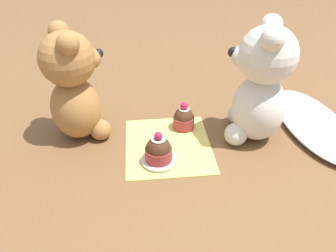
{
  "coord_description": "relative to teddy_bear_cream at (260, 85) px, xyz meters",
  "views": [
    {
      "loc": [
        0.6,
        -0.06,
        0.47
      ],
      "look_at": [
        0.0,
        0.0,
        0.06
      ],
      "focal_mm": 35.0,
      "sensor_mm": 36.0,
      "label": 1
    }
  ],
  "objects": [
    {
      "name": "teddy_bear_tan",
      "position": [
        -0.05,
        -0.41,
        -0.01
      ],
      "size": [
        0.16,
        0.15,
        0.27
      ],
      "rotation": [
        0.0,
        0.0,
        3.51
      ],
      "color": "#A3703D",
      "rests_on": "ground_plane"
    },
    {
      "name": "teddy_bear_cream",
      "position": [
        0.0,
        0.0,
        0.0
      ],
      "size": [
        0.17,
        0.16,
        0.28
      ],
      "rotation": [
        0.0,
        0.0,
        -0.33
      ],
      "color": "silver",
      "rests_on": "ground_plane"
    },
    {
      "name": "cupcake_near_tan_bear",
      "position": [
        0.08,
        -0.23,
        -0.1
      ],
      "size": [
        0.06,
        0.06,
        0.07
      ],
      "color": "#993333",
      "rests_on": "saucer_plate"
    },
    {
      "name": "ground_plane",
      "position": [
        0.02,
        -0.21,
        -0.13
      ],
      "size": [
        4.0,
        4.0,
        0.0
      ],
      "primitive_type": "plane",
      "color": "brown"
    },
    {
      "name": "knitted_placemat",
      "position": [
        0.02,
        -0.21,
        -0.13
      ],
      "size": [
        0.22,
        0.2,
        0.01
      ],
      "primitive_type": "cube",
      "color": "#E0D166",
      "rests_on": "ground_plane"
    },
    {
      "name": "cupcake_near_cream_bear",
      "position": [
        -0.04,
        -0.16,
        -0.1
      ],
      "size": [
        0.05,
        0.05,
        0.07
      ],
      "color": "#993333",
      "rests_on": "knitted_placemat"
    },
    {
      "name": "saucer_plate",
      "position": [
        0.08,
        -0.23,
        -0.13
      ],
      "size": [
        0.08,
        0.08,
        0.01
      ],
      "primitive_type": "cylinder",
      "color": "silver",
      "rests_on": "knitted_placemat"
    },
    {
      "name": "tulle_cloth",
      "position": [
        -0.02,
        0.16,
        -0.12
      ],
      "size": [
        0.34,
        0.15,
        0.03
      ],
      "primitive_type": "ellipsoid",
      "color": "silver",
      "rests_on": "ground_plane"
    }
  ]
}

